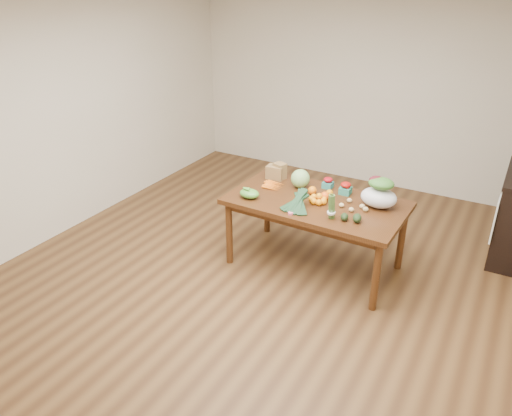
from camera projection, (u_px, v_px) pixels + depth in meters
The scene contains 24 objects.
floor at pixel (258, 279), 5.03m from camera, with size 6.00×6.00×0.00m, color brown.
room_walls at pixel (258, 153), 4.44m from camera, with size 5.02×6.02×2.70m.
dining_table at pixel (315, 234), 5.11m from camera, with size 1.73×0.96×0.75m, color #44240F.
dish_towel at pixel (495, 219), 5.02m from camera, with size 0.02×0.28×0.45m, color white.
paper_bag at pixel (276, 171), 5.42m from camera, with size 0.25×0.21×0.18m, color olive, non-canonical shape.
cabbage at pixel (300, 179), 5.19m from camera, with size 0.20×0.20×0.20m, color #9FD87C.
strawberry_basket_a at pixel (328, 184), 5.21m from camera, with size 0.10×0.10×0.09m, color red, non-canonical shape.
strawberry_basket_b at pixel (345, 189), 5.07m from camera, with size 0.11×0.11×0.10m, color #AD180B, non-canonical shape.
orange_a at pixel (312, 190), 5.06m from camera, with size 0.09×0.09×0.09m, color orange.
orange_b at pixel (330, 193), 5.02m from camera, with size 0.07×0.07×0.07m, color #FF9C0F.
orange_c at pixel (325, 196), 4.93m from camera, with size 0.09×0.09×0.09m, color #F1560E.
mandarin_cluster at pixel (319, 198), 4.88m from camera, with size 0.18×0.18×0.10m, color orange, non-canonical shape.
carrots at pixel (273, 185), 5.25m from camera, with size 0.22×0.22×0.03m, color #FF5915, non-canonical shape.
snap_pea_bag at pixel (249, 194), 4.98m from camera, with size 0.21×0.15×0.09m, color #5D9F36.
kale_bunch at pixel (296, 203), 4.71m from camera, with size 0.32×0.40×0.16m, color black, non-canonical shape.
asparagus_bundle at pixel (332, 207), 4.53m from camera, with size 0.08×0.08×0.25m, color #50833C, non-canonical shape.
potato_a at pixel (342, 205), 4.80m from camera, with size 0.05×0.05×0.04m, color #DAC57E.
potato_b at pixel (351, 210), 4.71m from camera, with size 0.05×0.05×0.04m, color tan.
potato_c at pixel (362, 206), 4.77m from camera, with size 0.05×0.05×0.05m, color #CDBB76.
potato_d at pixel (349, 200), 4.89m from camera, with size 0.05×0.05×0.05m, color tan.
potato_e at pixel (366, 209), 4.71m from camera, with size 0.06×0.05×0.05m, color tan.
avocado_a at pixel (344, 217), 4.55m from camera, with size 0.07×0.10×0.07m, color black.
avocado_b at pixel (357, 218), 4.52m from camera, with size 0.08×0.12×0.08m, color black.
salad_bag at pixel (379, 194), 4.76m from camera, with size 0.35×0.26×0.27m, color silver, non-canonical shape.
Camera 1 is at (2.04, -3.67, 2.86)m, focal length 35.00 mm.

